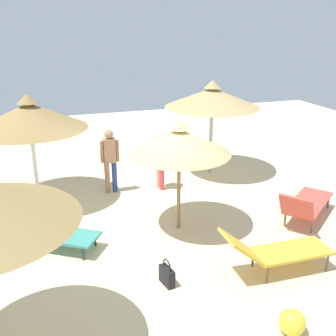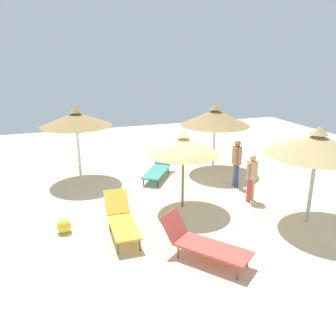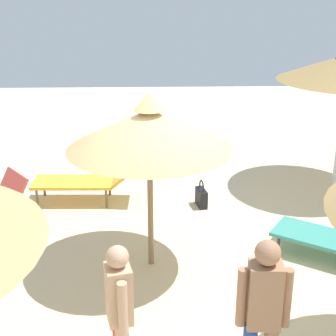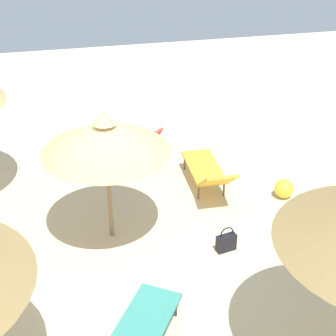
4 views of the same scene
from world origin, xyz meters
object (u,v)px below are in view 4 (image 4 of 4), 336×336
at_px(parasol_umbrella_edge, 105,137).
at_px(lounge_chair_front, 208,171).
at_px(lounge_chair_far_left, 122,142).
at_px(beach_ball, 284,189).
at_px(handbag, 226,242).

height_order(parasol_umbrella_edge, lounge_chair_front, parasol_umbrella_edge).
xyz_separation_m(lounge_chair_far_left, beach_ball, (2.86, -2.29, -0.23)).
height_order(lounge_chair_front, beach_ball, lounge_chair_front).
bearing_deg(lounge_chair_far_left, beach_ball, -38.71).
height_order(lounge_chair_front, handbag, lounge_chair_front).
relative_size(lounge_chair_front, handbag, 4.21).
bearing_deg(handbag, lounge_chair_far_left, 108.53).
xyz_separation_m(lounge_chair_front, lounge_chair_far_left, (-1.47, 1.72, -0.02)).
distance_m(parasol_umbrella_edge, lounge_chair_front, 2.76).
bearing_deg(lounge_chair_front, parasol_umbrella_edge, -153.89).
xyz_separation_m(lounge_chair_front, beach_ball, (1.39, -0.58, -0.25)).
bearing_deg(beach_ball, lounge_chair_far_left, 141.29).
bearing_deg(lounge_chair_far_left, parasol_umbrella_edge, -102.71).
xyz_separation_m(lounge_chair_far_left, handbag, (1.21, -3.61, -0.25)).
xyz_separation_m(parasol_umbrella_edge, handbag, (1.83, -0.87, -1.76)).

